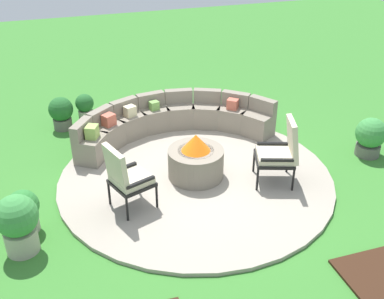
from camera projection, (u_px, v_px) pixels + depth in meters
ground_plane at (196, 179)px, 7.72m from camera, size 24.00×24.00×0.00m
patio_circle at (196, 177)px, 7.70m from camera, size 4.50×4.50×0.06m
fire_pit at (196, 160)px, 7.54m from camera, size 0.91×0.91×0.76m
curved_stone_bench at (170, 121)px, 8.80m from camera, size 3.80×1.45×0.71m
lounge_chair_front_left at (126, 176)px, 6.65m from camera, size 0.72×0.70×1.07m
lounge_chair_front_right at (281, 151)px, 7.28m from camera, size 0.78×0.75×1.10m
potted_plant_0 at (18, 222)px, 5.96m from camera, size 0.56×0.56×0.85m
potted_plant_1 at (370, 136)px, 8.23m from camera, size 0.54×0.54×0.71m
potted_plant_2 at (85, 109)px, 9.27m from camera, size 0.36×0.36×0.68m
potted_plant_3 at (24, 210)px, 6.39m from camera, size 0.44×0.44×0.64m
potted_plant_4 at (61, 112)px, 9.16m from camera, size 0.48×0.48×0.66m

